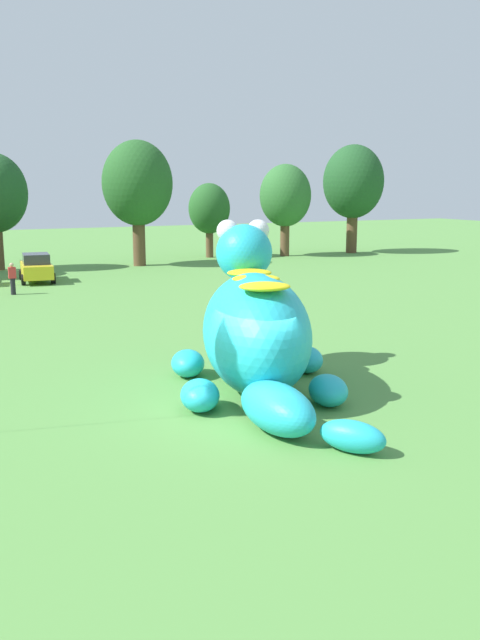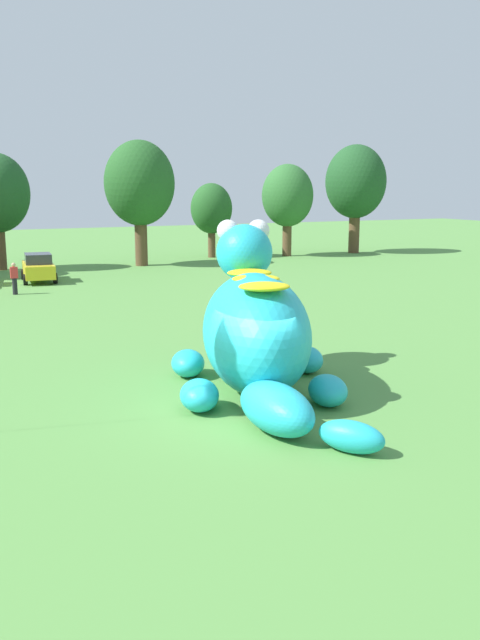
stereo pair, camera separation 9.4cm
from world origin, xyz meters
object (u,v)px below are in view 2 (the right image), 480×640
Objects in this scene: giant_inflatable_creature at (256,331)px; car_yellow at (38,268)px; spectator_mid_field at (234,302)px; spectator_near_inflatable at (14,279)px.

car_yellow is (-1.71, 25.51, -0.85)m from giant_inflatable_creature.
giant_inflatable_creature is 5.50× the size of spectator_mid_field.
giant_inflatable_creature is 21.30m from spectator_near_inflatable.
giant_inflatable_creature is 25.58m from car_yellow.
giant_inflatable_creature is 2.21× the size of car_yellow.
car_yellow reaches higher than spectator_near_inflatable.
spectator_mid_field is (7.35, -11.86, 0.00)m from spectator_near_inflatable.
spectator_near_inflatable is at bearing 121.79° from spectator_mid_field.
spectator_mid_field is at bearing -71.99° from car_yellow.
car_yellow is 4.98m from spectator_near_inflatable.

